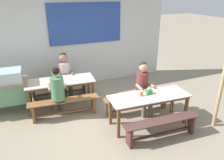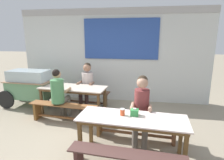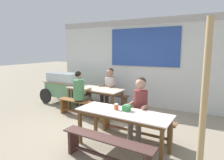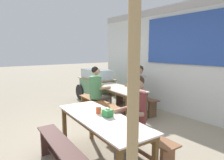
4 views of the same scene
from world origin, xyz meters
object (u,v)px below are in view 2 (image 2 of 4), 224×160
at_px(bench_far_back, 82,95).
at_px(condiment_jar, 122,112).
at_px(dining_table_far, 73,90).
at_px(bench_far_front, 63,110).
at_px(person_left_back_turned, 59,92).
at_px(bench_near_back, 135,125).
at_px(tissue_box, 134,112).
at_px(food_cart, 29,85).
at_px(person_right_near_table, 141,105).
at_px(person_center_facing, 87,82).
at_px(dining_table_near, 132,121).

height_order(bench_far_back, condiment_jar, condiment_jar).
bearing_deg(dining_table_far, bench_far_front, -94.40).
bearing_deg(condiment_jar, person_left_back_turned, 146.99).
bearing_deg(bench_far_front, dining_table_far, 85.60).
bearing_deg(bench_near_back, bench_far_back, 135.28).
bearing_deg(person_left_back_turned, bench_near_back, -16.64).
height_order(bench_far_front, condiment_jar, condiment_jar).
distance_m(bench_far_back, tissue_box, 2.78).
bearing_deg(condiment_jar, bench_far_front, 147.18).
distance_m(bench_near_back, condiment_jar, 0.75).
bearing_deg(food_cart, bench_far_back, 11.37).
relative_size(dining_table_far, food_cart, 1.07).
distance_m(bench_far_back, person_right_near_table, 2.54).
bearing_deg(person_left_back_turned, food_cart, 149.22).
height_order(food_cart, person_right_near_table, person_right_near_table).
height_order(bench_far_back, person_right_near_table, person_right_near_table).
bearing_deg(food_cart, bench_far_front, -31.18).
bearing_deg(person_center_facing, bench_far_front, -104.00).
xyz_separation_m(bench_far_front, person_center_facing, (0.28, 1.10, 0.46)).
bearing_deg(bench_near_back, food_cart, 157.14).
bearing_deg(bench_far_back, bench_far_front, -94.40).
distance_m(food_cart, person_right_near_table, 3.62).
relative_size(bench_far_front, person_right_near_table, 1.29).
relative_size(person_left_back_turned, tissue_box, 9.66).
distance_m(dining_table_near, condiment_jar, 0.23).
relative_size(bench_far_back, tissue_box, 12.56).
bearing_deg(food_cart, bench_near_back, -22.86).
bearing_deg(food_cart, person_right_near_table, -23.24).
distance_m(bench_near_back, person_left_back_turned, 2.02).
height_order(bench_far_front, person_right_near_table, person_right_near_table).
xyz_separation_m(bench_far_back, bench_far_front, (-0.09, -1.18, -0.01)).
bearing_deg(person_left_back_turned, person_right_near_table, -17.68).
height_order(person_left_back_turned, condiment_jar, person_left_back_turned).
relative_size(person_left_back_turned, condiment_jar, 11.04).
xyz_separation_m(bench_near_back, person_right_near_table, (0.11, -0.07, 0.46)).
xyz_separation_m(person_right_near_table, tissue_box, (-0.11, -0.43, 0.03)).
bearing_deg(bench_near_back, condiment_jar, -111.43).
relative_size(food_cart, person_left_back_turned, 1.30).
distance_m(bench_far_back, person_left_back_turned, 1.20).
bearing_deg(person_right_near_table, bench_far_back, 135.88).
relative_size(dining_table_far, bench_near_back, 1.02).
bearing_deg(dining_table_far, person_left_back_turned, -107.46).
height_order(bench_near_back, person_center_facing, person_center_facing).
bearing_deg(person_right_near_table, tissue_box, -104.68).
distance_m(bench_far_back, food_cart, 1.60).
xyz_separation_m(food_cart, person_left_back_turned, (1.33, -0.79, 0.09)).
height_order(dining_table_near, person_left_back_turned, person_left_back_turned).
height_order(dining_table_far, person_center_facing, person_center_facing).
bearing_deg(food_cart, person_left_back_turned, -30.78).
bearing_deg(person_right_near_table, person_center_facing, 134.11).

